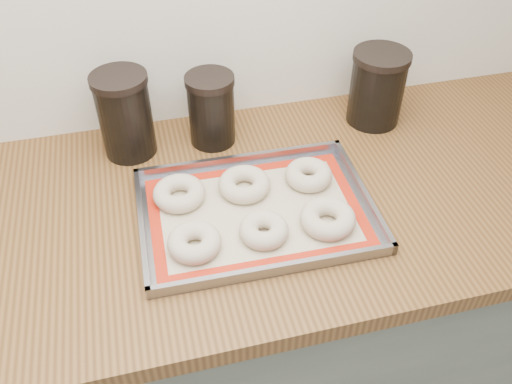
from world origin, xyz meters
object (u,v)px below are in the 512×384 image
object	(u,v)px
bagel_front_mid	(264,230)
bagel_back_mid	(244,184)
baking_tray	(256,212)
canister_right	(377,87)
bagel_back_right	(309,175)
canister_mid	(211,109)
canister_left	(125,115)
bagel_back_left	(179,193)
bagel_front_left	(194,242)
bagel_front_right	(328,218)

from	to	relation	value
bagel_front_mid	bagel_back_mid	distance (m)	0.14
baking_tray	canister_right	size ratio (longest dim) A/B	2.61
bagel_back_right	canister_mid	distance (m)	0.27
canister_left	bagel_front_mid	bearing A→B (deg)	-56.53
canister_left	canister_right	distance (m)	0.58
bagel_front_mid	bagel_back_left	xyz separation A→B (m)	(-0.14, 0.14, -0.00)
bagel_back_mid	bagel_back_right	bearing A→B (deg)	-1.58
bagel_front_mid	bagel_back_mid	size ratio (longest dim) A/B	0.88
bagel_front_mid	canister_left	size ratio (longest dim) A/B	0.49
baking_tray	bagel_front_left	bearing A→B (deg)	-153.48
bagel_back_left	bagel_back_right	xyz separation A→B (m)	(0.27, -0.01, 0.00)
baking_tray	bagel_back_left	size ratio (longest dim) A/B	4.39
bagel_back_mid	bagel_front_mid	bearing A→B (deg)	-87.36
baking_tray	canister_mid	bearing A→B (deg)	97.87
baking_tray	bagel_back_left	distance (m)	0.16
bagel_front_left	canister_left	distance (m)	0.36
bagel_front_mid	bagel_back_right	distance (m)	0.19
baking_tray	canister_right	bearing A→B (deg)	35.45
bagel_front_right	bagel_back_left	bearing A→B (deg)	151.97
bagel_back_right	canister_left	distance (m)	0.42
bagel_back_mid	canister_left	distance (m)	0.31
baking_tray	bagel_front_left	distance (m)	0.15
bagel_back_right	bagel_back_mid	bearing A→B (deg)	178.42
canister_mid	bagel_front_mid	bearing A→B (deg)	-83.95
bagel_front_mid	bagel_front_right	distance (m)	0.13
bagel_front_right	canister_left	size ratio (longest dim) A/B	0.56
canister_mid	canister_left	bearing A→B (deg)	178.39
canister_left	canister_right	bearing A→B (deg)	-1.67
canister_left	canister_mid	bearing A→B (deg)	-1.61
canister_left	bagel_back_left	bearing A→B (deg)	-67.13
bagel_back_right	canister_mid	bearing A→B (deg)	129.84
bagel_front_left	bagel_back_left	world-z (taller)	bagel_front_left
bagel_front_right	canister_right	distance (m)	0.40
bagel_front_mid	baking_tray	bearing A→B (deg)	88.73
bagel_back_left	canister_left	xyz separation A→B (m)	(-0.08, 0.20, 0.08)
bagel_front_mid	bagel_back_right	bearing A→B (deg)	45.14
baking_tray	canister_mid	xyz separation A→B (m)	(-0.04, 0.27, 0.08)
bagel_front_right	canister_mid	bearing A→B (deg)	115.91
canister_right	baking_tray	bearing A→B (deg)	-144.55
bagel_front_left	bagel_back_right	bearing A→B (deg)	26.58
bagel_back_left	canister_left	distance (m)	0.23
bagel_front_mid	bagel_front_right	world-z (taller)	bagel_front_right
baking_tray	canister_left	size ratio (longest dim) A/B	2.41
bagel_back_mid	canister_mid	xyz separation A→B (m)	(-0.03, 0.20, 0.06)
baking_tray	canister_left	world-z (taller)	canister_left
bagel_back_mid	canister_left	xyz separation A→B (m)	(-0.22, 0.20, 0.08)
baking_tray	bagel_front_mid	size ratio (longest dim) A/B	4.96
baking_tray	bagel_front_mid	bearing A→B (deg)	-91.27
canister_right	bagel_back_left	bearing A→B (deg)	-160.19
bagel_front_mid	bagel_front_left	bearing A→B (deg)	179.83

